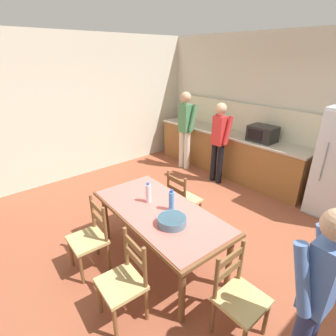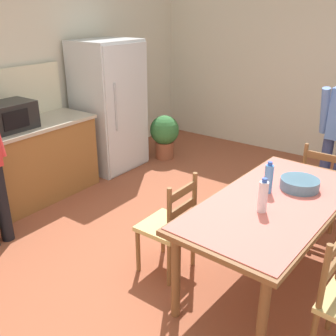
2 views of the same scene
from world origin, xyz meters
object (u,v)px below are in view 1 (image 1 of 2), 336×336
object	(u,v)px
dining_table	(160,215)
person_by_table	(315,295)
chair_side_far_left	(183,200)
person_at_counter	(219,139)
chair_head_end	(239,297)
microwave	(263,134)
bottle_off_centre	(172,201)
serving_bowl	(172,220)
chair_side_near_left	(90,238)
chair_side_near_right	(124,281)
bottle_near_centre	(148,193)
person_at_sink	(185,127)

from	to	relation	value
dining_table	person_by_table	size ratio (longest dim) A/B	1.17
chair_side_far_left	person_at_counter	bearing A→B (deg)	-67.55
chair_head_end	person_at_counter	size ratio (longest dim) A/B	0.55
dining_table	chair_head_end	distance (m)	1.24
microwave	person_at_counter	size ratio (longest dim) A/B	0.30
microwave	person_at_counter	bearing A→B (deg)	-140.49
bottle_off_centre	serving_bowl	size ratio (longest dim) A/B	0.84
person_by_table	dining_table	bearing A→B (deg)	2.32
chair_side_far_left	serving_bowl	bearing A→B (deg)	130.25
microwave	person_by_table	xyz separation A→B (m)	(2.16, -2.90, -0.17)
chair_side_near_left	chair_side_near_right	distance (m)	0.84
serving_bowl	dining_table	bearing A→B (deg)	165.34
dining_table	chair_side_near_left	xyz separation A→B (m)	(-0.46, -0.72, -0.24)
bottle_off_centre	bottle_near_centre	bearing A→B (deg)	-164.06
person_at_sink	person_at_counter	distance (m)	0.98
person_at_counter	chair_head_end	bearing A→B (deg)	-137.44
serving_bowl	person_by_table	size ratio (longest dim) A/B	0.20
bottle_near_centre	person_at_counter	xyz separation A→B (m)	(-0.79, 2.36, 0.03)
bottle_off_centre	chair_side_near_left	size ratio (longest dim) A/B	0.30
chair_side_near_left	bottle_near_centre	bearing A→B (deg)	76.52
bottle_near_centre	person_at_counter	distance (m)	2.49
chair_side_near_right	person_at_counter	bearing A→B (deg)	118.42
bottle_off_centre	serving_bowl	bearing A→B (deg)	-40.59
chair_side_far_left	bottle_off_centre	bearing A→B (deg)	126.70
chair_side_near_right	person_at_counter	xyz separation A→B (m)	(-1.40, 3.13, 0.48)
chair_side_near_left	person_at_counter	distance (m)	3.18
chair_side_near_left	serving_bowl	bearing A→B (deg)	42.75
person_at_counter	chair_side_far_left	bearing A→B (deg)	-158.20
dining_table	person_at_counter	world-z (taller)	person_at_counter
bottle_near_centre	serving_bowl	xyz separation A→B (m)	(0.55, -0.10, -0.07)
bottle_off_centre	person_by_table	size ratio (longest dim) A/B	0.17
bottle_off_centre	dining_table	bearing A→B (deg)	-132.77
dining_table	person_by_table	distance (m)	1.78
serving_bowl	chair_side_near_left	bearing A→B (deg)	-140.87
bottle_near_centre	bottle_off_centre	bearing A→B (deg)	15.94
dining_table	person_by_table	world-z (taller)	person_by_table
person_at_counter	person_at_sink	bearing A→B (deg)	88.80
bottle_off_centre	person_at_sink	distance (m)	3.11
dining_table	bottle_off_centre	bearing A→B (deg)	47.23
chair_side_far_left	person_by_table	bearing A→B (deg)	160.92
serving_bowl	chair_side_near_right	distance (m)	0.77
microwave	bottle_off_centre	size ratio (longest dim) A/B	1.85
serving_bowl	chair_side_far_left	xyz separation A→B (m)	(-0.70, 0.84, -0.37)
chair_side_near_right	person_at_sink	size ratio (longest dim) A/B	0.52
microwave	dining_table	size ratio (longest dim) A/B	0.26
microwave	bottle_near_centre	distance (m)	2.89
bottle_off_centre	person_by_table	world-z (taller)	person_by_table
chair_side_far_left	person_at_sink	bearing A→B (deg)	-44.52
bottle_off_centre	chair_side_near_left	world-z (taller)	bottle_off_centre
chair_side_near_left	chair_side_far_left	world-z (taller)	same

